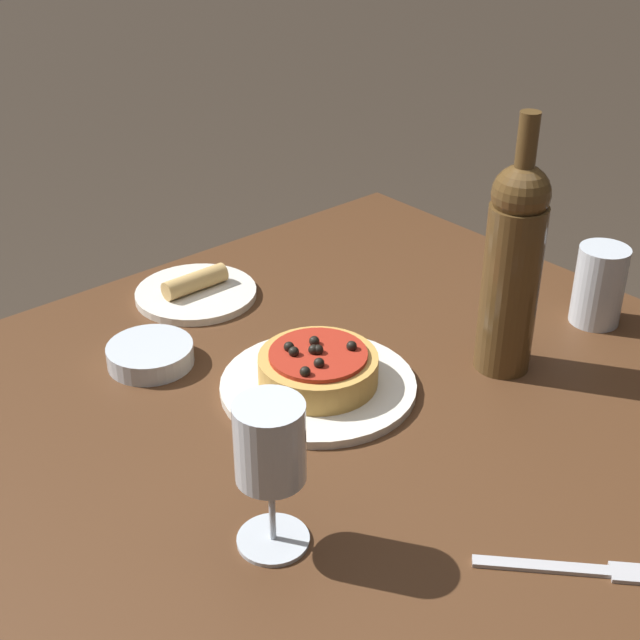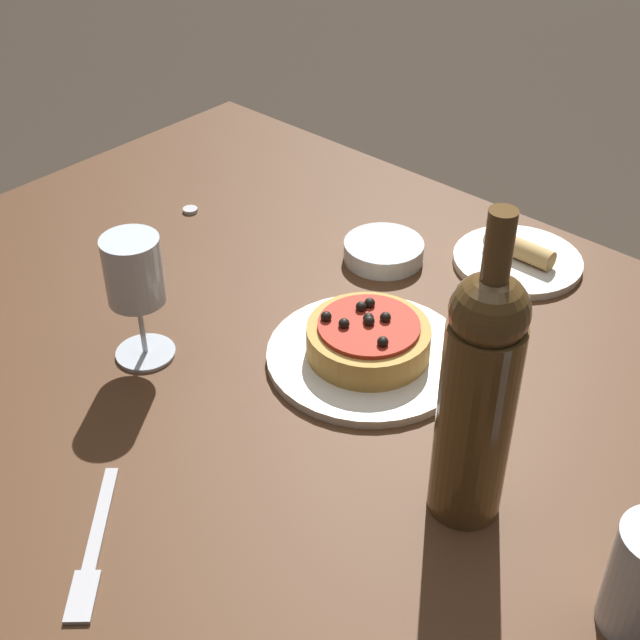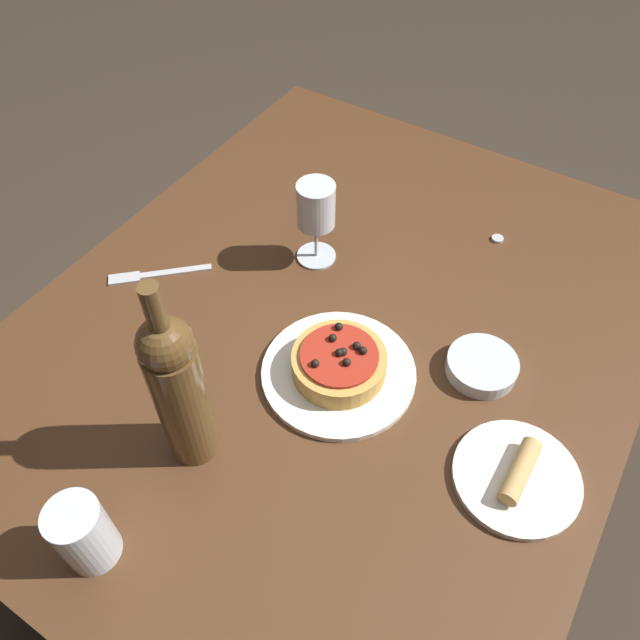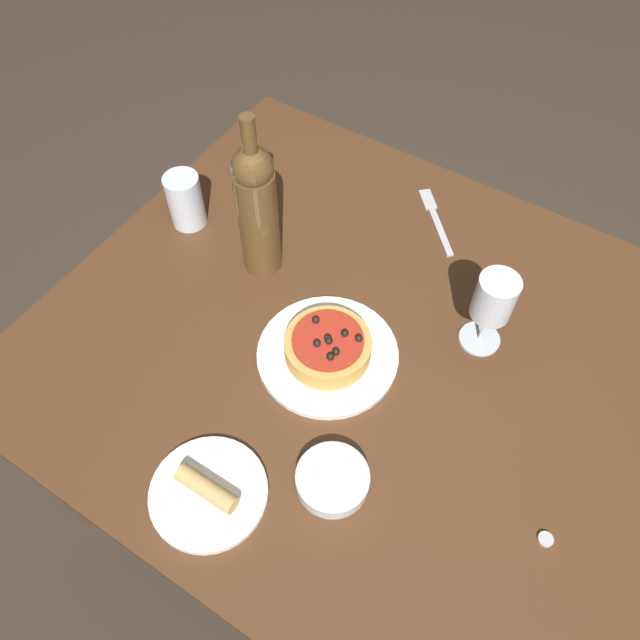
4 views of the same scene
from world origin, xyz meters
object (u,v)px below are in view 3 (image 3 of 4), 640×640
object	(u,v)px
water_cup	(83,534)
side_bowl	(482,366)
fork	(153,275)
wine_bottle	(179,388)
wine_glass	(316,209)
dining_table	(336,349)
bottle_cap	(497,239)
side_plate	(517,476)
dinner_plate	(339,372)
pizza	(339,362)

from	to	relation	value
water_cup	side_bowl	xyz separation A→B (m)	(-0.57, 0.33, -0.05)
side_bowl	fork	xyz separation A→B (m)	(0.13, -0.63, -0.01)
wine_bottle	side_bowl	bearing A→B (deg)	138.76
wine_glass	water_cup	size ratio (longest dim) A/B	1.45
dining_table	bottle_cap	distance (m)	0.41
water_cup	fork	world-z (taller)	water_cup
water_cup	side_bowl	bearing A→B (deg)	149.67
side_plate	wine_glass	bearing A→B (deg)	-115.63
dinner_plate	wine_bottle	distance (m)	0.30
dinner_plate	side_bowl	distance (m)	0.24
wine_glass	side_bowl	bearing A→B (deg)	77.38
pizza	bottle_cap	bearing A→B (deg)	167.51
side_bowl	fork	bearing A→B (deg)	-78.64
water_cup	fork	distance (m)	0.53
wine_bottle	bottle_cap	bearing A→B (deg)	162.18
side_plate	pizza	bearing A→B (deg)	-94.04
wine_glass	water_cup	xyz separation A→B (m)	(0.66, 0.05, -0.06)
wine_glass	water_cup	world-z (taller)	wine_glass
wine_glass	bottle_cap	xyz separation A→B (m)	(-0.24, 0.29, -0.12)
wine_glass	bottle_cap	world-z (taller)	wine_glass
dining_table	pizza	xyz separation A→B (m)	(0.10, 0.06, 0.11)
water_cup	wine_glass	bearing A→B (deg)	-175.42
dining_table	pizza	size ratio (longest dim) A/B	8.16
dining_table	dinner_plate	world-z (taller)	dinner_plate
pizza	bottle_cap	xyz separation A→B (m)	(-0.46, 0.10, -0.03)
wine_bottle	fork	bearing A→B (deg)	-128.33
pizza	fork	bearing A→B (deg)	-91.21
dinner_plate	wine_glass	xyz separation A→B (m)	(-0.22, -0.18, 0.12)
dining_table	water_cup	xyz separation A→B (m)	(0.53, -0.07, 0.14)
dining_table	dinner_plate	size ratio (longest dim) A/B	4.95
dining_table	water_cup	world-z (taller)	water_cup
dinner_plate	side_bowl	xyz separation A→B (m)	(-0.13, 0.20, 0.01)
dining_table	bottle_cap	world-z (taller)	bottle_cap
fork	wine_bottle	bearing A→B (deg)	98.76
side_bowl	bottle_cap	bearing A→B (deg)	-163.09
dinner_plate	bottle_cap	xyz separation A→B (m)	(-0.46, 0.10, -0.00)
side_bowl	side_plate	xyz separation A→B (m)	(0.16, 0.12, -0.00)
dinner_plate	bottle_cap	size ratio (longest dim) A/B	10.88
side_plate	dinner_plate	bearing A→B (deg)	-94.01
wine_glass	wine_bottle	xyz separation A→B (m)	(0.45, 0.06, 0.03)
bottle_cap	side_plate	bearing A→B (deg)	24.66
pizza	side_bowl	size ratio (longest dim) A/B	1.32
side_plate	bottle_cap	world-z (taller)	side_plate
wine_bottle	side_plate	world-z (taller)	wine_bottle
dining_table	fork	bearing A→B (deg)	-76.44
dinner_plate	wine_bottle	world-z (taller)	wine_bottle
fork	bottle_cap	size ratio (longest dim) A/B	6.57
side_bowl	wine_glass	bearing A→B (deg)	-102.62
dinner_plate	wine_glass	distance (m)	0.31
side_plate	bottle_cap	bearing A→B (deg)	-155.34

